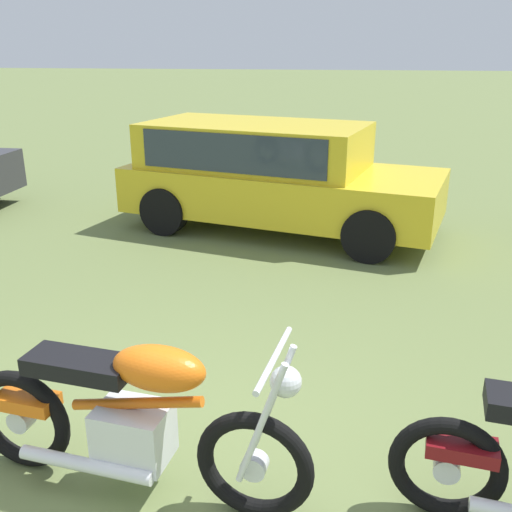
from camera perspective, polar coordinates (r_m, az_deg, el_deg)
motorcycle_orange at (r=3.40m, az=-11.91°, el=-15.22°), size 2.08×0.64×1.02m
car_yellow at (r=8.00m, az=1.27°, el=8.52°), size 4.46×2.70×1.43m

